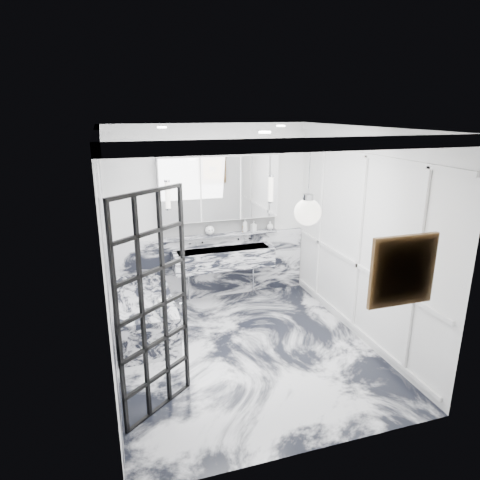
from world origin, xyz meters
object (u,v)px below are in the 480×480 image
object	(u,v)px
trough_sink	(223,258)
mirror_cabinet	(220,188)
bathtub	(145,314)
crittall_door	(154,308)

from	to	relation	value
trough_sink	mirror_cabinet	bearing A→B (deg)	90.00
trough_sink	bathtub	bearing A→B (deg)	-153.52
trough_sink	crittall_door	bearing A→B (deg)	-119.88
trough_sink	bathtub	size ratio (longest dim) A/B	0.97
crittall_door	trough_sink	size ratio (longest dim) A/B	1.43
mirror_cabinet	bathtub	xyz separation A→B (m)	(-1.32, -0.83, -1.54)
crittall_door	trough_sink	bearing A→B (deg)	22.36
trough_sink	mirror_cabinet	world-z (taller)	mirror_cabinet
crittall_door	mirror_cabinet	size ratio (longest dim) A/B	1.21
bathtub	trough_sink	bearing A→B (deg)	26.48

